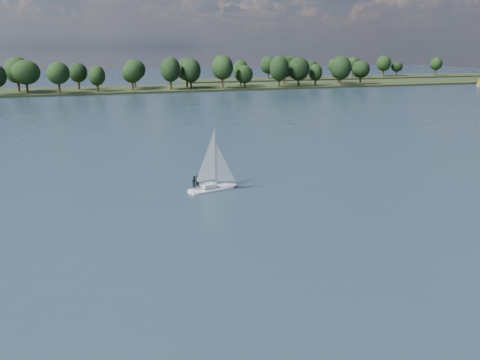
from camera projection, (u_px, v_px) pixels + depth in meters
name	position (u px, v px, depth m)	size (l,w,h in m)	color
ground	(145.00, 127.00, 123.92)	(700.00, 700.00, 0.00)	#233342
far_shore	(95.00, 91.00, 225.74)	(660.00, 40.00, 1.50)	black
far_shore_back	(358.00, 78.00, 323.63)	(220.00, 30.00, 1.40)	black
sailboat	(211.00, 173.00, 68.72)	(6.68, 3.36, 8.47)	silver
dinghy_orange	(480.00, 83.00, 256.26)	(3.09, 2.43, 4.64)	white
treeline	(72.00, 72.00, 217.59)	(562.74, 73.80, 17.90)	black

